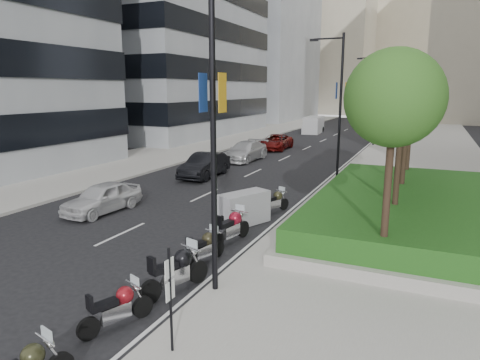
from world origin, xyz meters
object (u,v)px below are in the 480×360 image
Objects in this scene: motorcycle_3 at (204,248)px; car_a at (102,198)px; lamp_post_2 at (375,96)px; motorcycle_5 at (244,209)px; motorcycle_2 at (176,271)px; motorcycle_1 at (118,307)px; parking_sign at (170,295)px; car_c at (245,151)px; motorcycle_6 at (275,202)px; delivery_van at (313,125)px; car_d at (276,142)px; lamp_post_1 at (338,99)px; car_b at (205,165)px; motorcycle_4 at (231,227)px; lamp_post_0 at (208,114)px.

car_a is (-7.29, 3.39, 0.16)m from motorcycle_3.
lamp_post_2 is 29.23m from motorcycle_5.
motorcycle_2 is 2.18m from motorcycle_3.
lamp_post_2 is 4.72× the size of motorcycle_1.
car_c is at bearing 109.81° from parking_sign.
motorcycle_6 is (-1.67, 11.38, -0.92)m from parking_sign.
delivery_van reaches higher than car_c.
motorcycle_3 is 0.39× the size of car_d.
delivery_van reaches higher than motorcycle_6.
motorcycle_3 is 27.81m from car_d.
car_c is at bearing -92.85° from car_d.
motorcycle_1 is 2.18m from motorcycle_2.
lamp_post_1 reaches higher than motorcycle_6.
lamp_post_2 is 22.56m from car_b.
motorcycle_4 is (-1.16, -13.10, -4.45)m from lamp_post_1.
car_d is (-6.93, 31.25, 0.19)m from motorcycle_1.
car_d is at bearing -91.52° from delivery_van.
lamp_post_0 reaches higher than delivery_van.
parking_sign is 3.15m from motorcycle_2.
lamp_post_0 is 30.15m from car_d.
motorcycle_2 is 46.66m from delivery_van.
lamp_post_1 is at bearing -76.73° from delivery_van.
motorcycle_1 is at bearing -91.81° from lamp_post_2.
lamp_post_1 is 1.74× the size of car_d.
car_d is 0.99× the size of delivery_van.
car_b is at bearing 62.79° from motorcycle_5.
motorcycle_1 is at bearing 165.88° from parking_sign.
parking_sign is 5.20m from motorcycle_3.
lamp_post_1 is (0.00, 17.00, 0.00)m from lamp_post_0.
lamp_post_1 is 20.33m from parking_sign.
motorcycle_4 reaches higher than motorcycle_6.
motorcycle_1 is (-1.19, -37.54, -4.53)m from lamp_post_2.
car_d is (-8.11, -6.29, -4.35)m from lamp_post_2.
car_b reaches higher than motorcycle_6.
lamp_post_0 is at bearing -90.00° from lamp_post_1.
motorcycle_1 is 10.59m from car_a.
motorcycle_6 is 38.03m from delivery_van.
lamp_post_2 reaches higher than car_b.
motorcycle_2 is 1.03× the size of motorcycle_4.
lamp_post_0 is at bearing 102.33° from parking_sign.
car_b reaches higher than motorcycle_3.
lamp_post_0 reaches higher than motorcycle_5.
car_a reaches higher than motorcycle_1.
car_d is (-0.11, 14.37, -0.07)m from car_b.
lamp_post_1 is at bearing 90.00° from lamp_post_0.
motorcycle_1 is (-1.84, 0.46, -0.92)m from parking_sign.
delivery_van is at bearing 100.90° from lamp_post_0.
motorcycle_3 is at bearing 20.72° from motorcycle_1.
delivery_van is at bearing 89.20° from car_b.
motorcycle_5 reaches higher than motorcycle_3.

